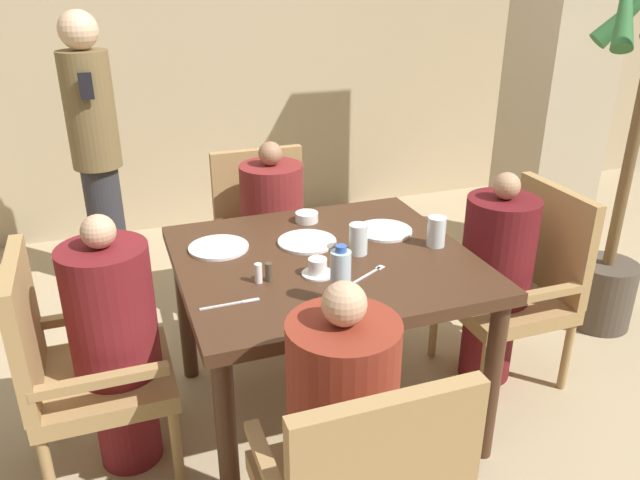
# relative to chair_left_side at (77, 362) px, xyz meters

# --- Properties ---
(ground_plane) EXTENTS (16.00, 16.00, 0.00)m
(ground_plane) POSITION_rel_chair_left_side_xyz_m (0.97, 0.00, -0.49)
(ground_plane) COLOR tan
(wall_back) EXTENTS (8.00, 0.06, 2.80)m
(wall_back) POSITION_rel_chair_left_side_xyz_m (0.97, 2.44, 0.91)
(wall_back) COLOR tan
(wall_back) RESTS_ON ground_plane
(pillar_stone) EXTENTS (0.48, 0.48, 2.70)m
(pillar_stone) POSITION_rel_chair_left_side_xyz_m (2.89, 1.07, 0.86)
(pillar_stone) COLOR #BCAD8E
(pillar_stone) RESTS_ON ground_plane
(dining_table) EXTENTS (1.15, 1.06, 0.76)m
(dining_table) POSITION_rel_chair_left_side_xyz_m (0.97, 0.00, 0.18)
(dining_table) COLOR #422819
(dining_table) RESTS_ON ground_plane
(chair_left_side) EXTENTS (0.51, 0.51, 0.92)m
(chair_left_side) POSITION_rel_chair_left_side_xyz_m (0.00, 0.00, 0.00)
(chair_left_side) COLOR #A88451
(chair_left_side) RESTS_ON ground_plane
(diner_in_left_chair) EXTENTS (0.32, 0.32, 1.05)m
(diner_in_left_chair) POSITION_rel_chair_left_side_xyz_m (0.15, 0.00, 0.05)
(diner_in_left_chair) COLOR maroon
(diner_in_left_chair) RESTS_ON ground_plane
(chair_far_side) EXTENTS (0.51, 0.51, 0.92)m
(chair_far_side) POSITION_rel_chair_left_side_xyz_m (0.97, 0.93, 0.00)
(chair_far_side) COLOR #A88451
(chair_far_side) RESTS_ON ground_plane
(diner_in_far_chair) EXTENTS (0.32, 0.32, 1.04)m
(diner_in_far_chair) POSITION_rel_chair_left_side_xyz_m (0.97, 0.78, 0.04)
(diner_in_far_chair) COLOR maroon
(diner_in_far_chair) RESTS_ON ground_plane
(chair_right_side) EXTENTS (0.51, 0.51, 0.92)m
(chair_right_side) POSITION_rel_chair_left_side_xyz_m (1.95, 0.00, 0.00)
(chair_right_side) COLOR #A88451
(chair_right_side) RESTS_ON ground_plane
(diner_in_right_chair) EXTENTS (0.32, 0.32, 1.02)m
(diner_in_right_chair) POSITION_rel_chair_left_side_xyz_m (1.80, 0.00, 0.04)
(diner_in_right_chair) COLOR #5B1419
(diner_in_right_chair) RESTS_ON ground_plane
(diner_in_near_chair) EXTENTS (0.32, 0.32, 1.07)m
(diner_in_near_chair) POSITION_rel_chair_left_side_xyz_m (0.74, -0.78, 0.06)
(diner_in_near_chair) COLOR maroon
(diner_in_near_chair) RESTS_ON ground_plane
(standing_host) EXTENTS (0.28, 0.31, 1.62)m
(standing_host) POSITION_rel_chair_left_side_xyz_m (0.16, 1.59, 0.38)
(standing_host) COLOR #2D2D33
(standing_host) RESTS_ON ground_plane
(potted_palm) EXTENTS (0.67, 0.67, 1.96)m
(potted_palm) POSITION_rel_chair_left_side_xyz_m (2.67, 0.18, 0.31)
(potted_palm) COLOR #4C4238
(potted_palm) RESTS_ON ground_plane
(plate_main_left) EXTENTS (0.25, 0.25, 0.01)m
(plate_main_left) POSITION_rel_chair_left_side_xyz_m (0.59, 0.22, 0.28)
(plate_main_left) COLOR white
(plate_main_left) RESTS_ON dining_table
(plate_main_right) EXTENTS (0.25, 0.25, 0.01)m
(plate_main_right) POSITION_rel_chair_left_side_xyz_m (1.30, 0.15, 0.28)
(plate_main_right) COLOR white
(plate_main_right) RESTS_ON dining_table
(plate_dessert_center) EXTENTS (0.25, 0.25, 0.01)m
(plate_dessert_center) POSITION_rel_chair_left_side_xyz_m (0.95, 0.15, 0.28)
(plate_dessert_center) COLOR white
(plate_dessert_center) RESTS_ON dining_table
(teacup_with_saucer) EXTENTS (0.12, 0.12, 0.07)m
(teacup_with_saucer) POSITION_rel_chair_left_side_xyz_m (0.90, -0.14, 0.31)
(teacup_with_saucer) COLOR white
(teacup_with_saucer) RESTS_ON dining_table
(bowl_small) EXTENTS (0.10, 0.10, 0.04)m
(bowl_small) POSITION_rel_chair_left_side_xyz_m (1.03, 0.38, 0.30)
(bowl_small) COLOR white
(bowl_small) RESTS_ON dining_table
(water_bottle) EXTENTS (0.07, 0.07, 0.22)m
(water_bottle) POSITION_rel_chair_left_side_xyz_m (0.89, -0.37, 0.38)
(water_bottle) COLOR silver
(water_bottle) RESTS_ON dining_table
(glass_tall_near) EXTENTS (0.08, 0.08, 0.13)m
(glass_tall_near) POSITION_rel_chair_left_side_xyz_m (1.44, -0.05, 0.34)
(glass_tall_near) COLOR silver
(glass_tall_near) RESTS_ON dining_table
(glass_tall_mid) EXTENTS (0.08, 0.08, 0.13)m
(glass_tall_mid) POSITION_rel_chair_left_side_xyz_m (1.11, -0.02, 0.34)
(glass_tall_mid) COLOR silver
(glass_tall_mid) RESTS_ON dining_table
(salt_shaker) EXTENTS (0.03, 0.03, 0.08)m
(salt_shaker) POSITION_rel_chair_left_side_xyz_m (0.67, -0.13, 0.32)
(salt_shaker) COLOR white
(salt_shaker) RESTS_ON dining_table
(pepper_shaker) EXTENTS (0.03, 0.03, 0.07)m
(pepper_shaker) POSITION_rel_chair_left_side_xyz_m (0.71, -0.13, 0.31)
(pepper_shaker) COLOR #4C3D2D
(pepper_shaker) RESTS_ON dining_table
(fork_beside_plate) EXTENTS (0.18, 0.11, 0.00)m
(fork_beside_plate) POSITION_rel_chair_left_side_xyz_m (1.09, -0.20, 0.28)
(fork_beside_plate) COLOR silver
(fork_beside_plate) RESTS_ON dining_table
(knife_beside_plate) EXTENTS (0.21, 0.02, 0.00)m
(knife_beside_plate) POSITION_rel_chair_left_side_xyz_m (0.55, -0.25, 0.28)
(knife_beside_plate) COLOR silver
(knife_beside_plate) RESTS_ON dining_table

